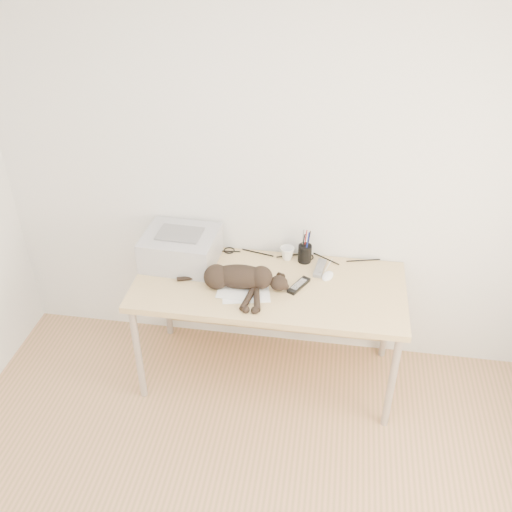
% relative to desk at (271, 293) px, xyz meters
% --- Properties ---
extents(wall_back, '(3.50, 0.00, 3.50)m').
position_rel_desk_xyz_m(wall_back, '(0.00, 0.27, 0.69)').
color(wall_back, white).
rests_on(wall_back, floor).
extents(desk, '(1.60, 0.70, 0.74)m').
position_rel_desk_xyz_m(desk, '(0.00, 0.00, 0.00)').
color(desk, '#E7C887').
rests_on(desk, floor).
extents(printer, '(0.46, 0.39, 0.21)m').
position_rel_desk_xyz_m(printer, '(-0.57, 0.07, 0.23)').
color(printer, '#B0B0B5').
rests_on(printer, desk).
extents(papers, '(0.32, 0.25, 0.01)m').
position_rel_desk_xyz_m(papers, '(-0.14, -0.18, 0.14)').
color(papers, white).
rests_on(papers, desk).
extents(cat, '(0.67, 0.31, 0.15)m').
position_rel_desk_xyz_m(cat, '(-0.18, -0.15, 0.20)').
color(cat, black).
rests_on(cat, desk).
extents(mug, '(0.12, 0.12, 0.08)m').
position_rel_desk_xyz_m(mug, '(0.08, 0.19, 0.17)').
color(mug, white).
rests_on(mug, desk).
extents(pen_cup, '(0.08, 0.08, 0.21)m').
position_rel_desk_xyz_m(pen_cup, '(0.19, 0.18, 0.19)').
color(pen_cup, black).
rests_on(pen_cup, desk).
extents(remote_grey, '(0.07, 0.19, 0.02)m').
position_rel_desk_xyz_m(remote_grey, '(0.29, 0.11, 0.14)').
color(remote_grey, slate).
rests_on(remote_grey, desk).
extents(remote_black, '(0.13, 0.18, 0.02)m').
position_rel_desk_xyz_m(remote_black, '(0.18, -0.09, 0.14)').
color(remote_black, black).
rests_on(remote_black, desk).
extents(mouse, '(0.10, 0.12, 0.03)m').
position_rel_desk_xyz_m(mouse, '(0.34, 0.04, 0.15)').
color(mouse, white).
rests_on(mouse, desk).
extents(cable_tangle, '(1.36, 0.09, 0.01)m').
position_rel_desk_xyz_m(cable_tangle, '(0.00, 0.22, 0.14)').
color(cable_tangle, black).
rests_on(cable_tangle, desk).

